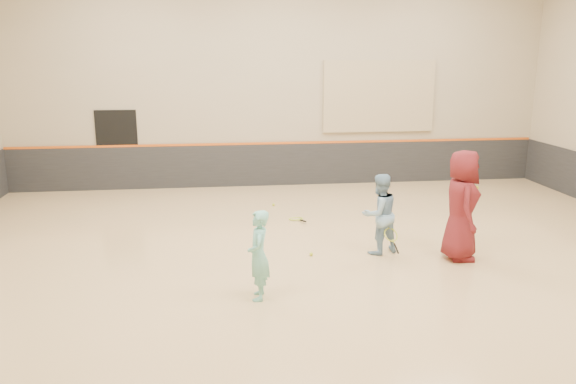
{
  "coord_description": "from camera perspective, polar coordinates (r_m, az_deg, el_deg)",
  "views": [
    {
      "loc": [
        -1.76,
        -9.66,
        3.61
      ],
      "look_at": [
        -0.5,
        0.4,
        1.15
      ],
      "focal_mm": 35.0,
      "sensor_mm": 36.0,
      "label": 1
    }
  ],
  "objects": [
    {
      "name": "room",
      "position": [
        10.21,
        3.04,
        -2.28
      ],
      "size": [
        15.04,
        12.04,
        6.22
      ],
      "color": "tan",
      "rests_on": "ground"
    },
    {
      "name": "wainscot_back",
      "position": [
        16.02,
        -0.72,
        2.81
      ],
      "size": [
        14.9,
        0.04,
        1.2
      ],
      "primitive_type": "cube",
      "color": "#232326",
      "rests_on": "floor"
    },
    {
      "name": "accent_stripe",
      "position": [
        15.9,
        -0.72,
        5.0
      ],
      "size": [
        14.9,
        0.03,
        0.06
      ],
      "primitive_type": "cube",
      "color": "#D85914",
      "rests_on": "wall_back"
    },
    {
      "name": "acoustic_panel",
      "position": [
        16.3,
        9.24,
        9.56
      ],
      "size": [
        3.2,
        0.08,
        2.0
      ],
      "primitive_type": "cube",
      "color": "tan",
      "rests_on": "wall_back"
    },
    {
      "name": "doorway",
      "position": [
        16.08,
        -16.91,
        4.07
      ],
      "size": [
        1.1,
        0.05,
        2.2
      ],
      "primitive_type": "cube",
      "color": "black",
      "rests_on": "floor"
    },
    {
      "name": "girl",
      "position": [
        8.51,
        -3.0,
        -6.42
      ],
      "size": [
        0.38,
        0.54,
        1.39
      ],
      "primitive_type": "imported",
      "rotation": [
        0.0,
        0.0,
        -1.66
      ],
      "color": "#76CCBE",
      "rests_on": "floor"
    },
    {
      "name": "instructor",
      "position": [
        10.56,
        9.27,
        -2.22
      ],
      "size": [
        0.9,
        0.8,
        1.52
      ],
      "primitive_type": "imported",
      "rotation": [
        0.0,
        0.0,
        3.51
      ],
      "color": "#7FA5C4",
      "rests_on": "floor"
    },
    {
      "name": "young_man",
      "position": [
        10.55,
        17.21,
        -1.3
      ],
      "size": [
        0.81,
        1.08,
        2.01
      ],
      "primitive_type": "imported",
      "rotation": [
        0.0,
        0.0,
        1.39
      ],
      "color": "maroon",
      "rests_on": "floor"
    },
    {
      "name": "held_racket",
      "position": [
        10.48,
        10.4,
        -4.29
      ],
      "size": [
        0.43,
        0.43,
        0.49
      ],
      "primitive_type": null,
      "color": "gold",
      "rests_on": "instructor"
    },
    {
      "name": "spare_racket",
      "position": [
        12.74,
        0.81,
        -2.56
      ],
      "size": [
        0.72,
        0.72,
        0.11
      ],
      "primitive_type": null,
      "color": "#A1C12A",
      "rests_on": "floor"
    },
    {
      "name": "ball_under_racket",
      "position": [
        10.48,
        2.37,
        -6.33
      ],
      "size": [
        0.07,
        0.07,
        0.07
      ],
      "primitive_type": "sphere",
      "color": "#C7D431",
      "rests_on": "floor"
    },
    {
      "name": "ball_in_hand",
      "position": [
        10.52,
        18.64,
        0.41
      ],
      "size": [
        0.07,
        0.07,
        0.07
      ],
      "primitive_type": "sphere",
      "color": "#D9E836",
      "rests_on": "young_man"
    },
    {
      "name": "ball_beside_spare",
      "position": [
        13.88,
        -1.48,
        -1.3
      ],
      "size": [
        0.07,
        0.07,
        0.07
      ],
      "primitive_type": "sphere",
      "color": "#C0CE30",
      "rests_on": "floor"
    }
  ]
}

